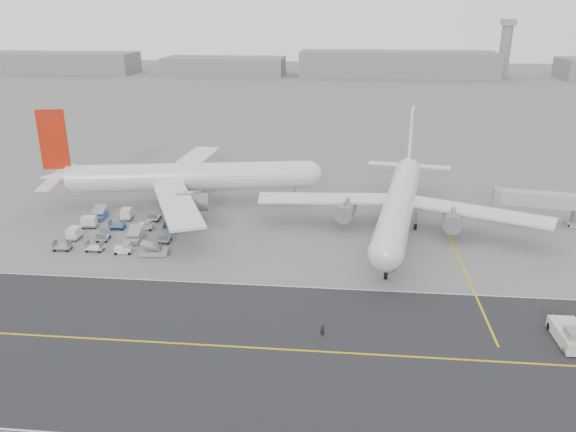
# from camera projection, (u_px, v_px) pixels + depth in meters

# --- Properties ---
(ground) EXTENTS (700.00, 700.00, 0.00)m
(ground) POSITION_uv_depth(u_px,v_px,m) (265.00, 278.00, 82.98)
(ground) COLOR gray
(ground) RESTS_ON ground
(taxiway) EXTENTS (220.00, 59.00, 0.03)m
(taxiway) POSITION_uv_depth(u_px,v_px,m) (286.00, 350.00, 65.75)
(taxiway) COLOR #2A2A2D
(taxiway) RESTS_ON ground
(horizon_buildings) EXTENTS (520.00, 28.00, 28.00)m
(horizon_buildings) POSITION_uv_depth(u_px,v_px,m) (378.00, 76.00, 322.53)
(horizon_buildings) COLOR gray
(horizon_buildings) RESTS_ON ground
(control_tower) EXTENTS (7.00, 7.00, 31.25)m
(control_tower) POSITION_uv_depth(u_px,v_px,m) (505.00, 47.00, 315.00)
(control_tower) COLOR gray
(control_tower) RESTS_ON ground
(airliner_a) EXTENTS (56.14, 55.08, 19.51)m
(airliner_a) POSITION_uv_depth(u_px,v_px,m) (183.00, 177.00, 112.73)
(airliner_a) COLOR white
(airliner_a) RESTS_ON ground
(airliner_b) EXTENTS (51.30, 52.27, 18.15)m
(airliner_b) POSITION_uv_depth(u_px,v_px,m) (400.00, 201.00, 99.91)
(airliner_b) COLOR white
(airliner_b) RESTS_ON ground
(pushback_tug) EXTENTS (3.42, 8.94, 2.55)m
(pushback_tug) POSITION_uv_depth(u_px,v_px,m) (571.00, 335.00, 66.71)
(pushback_tug) COLOR beige
(pushback_tug) RESTS_ON ground
(jet_bridge) EXTENTS (16.05, 5.38, 5.99)m
(jet_bridge) POSITION_uv_depth(u_px,v_px,m) (538.00, 201.00, 103.25)
(jet_bridge) COLOR gray
(jet_bridge) RESTS_ON ground
(gse_cluster) EXTENTS (25.02, 24.19, 2.19)m
(gse_cluster) POSITION_uv_depth(u_px,v_px,m) (125.00, 235.00, 98.87)
(gse_cluster) COLOR gray
(gse_cluster) RESTS_ON ground
(stray_dolly) EXTENTS (2.30, 2.88, 1.54)m
(stray_dolly) POSITION_uv_depth(u_px,v_px,m) (387.00, 268.00, 86.13)
(stray_dolly) COLOR silver
(stray_dolly) RESTS_ON ground
(ground_crew_a) EXTENTS (0.67, 0.53, 1.61)m
(ground_crew_a) POSITION_uv_depth(u_px,v_px,m) (322.00, 330.00, 68.17)
(ground_crew_a) COLOR black
(ground_crew_a) RESTS_ON ground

